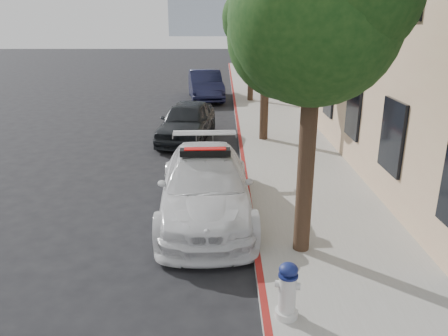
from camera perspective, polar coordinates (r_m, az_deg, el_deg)
ground at (r=10.31m, az=-8.18°, el=-5.64°), size 120.00×120.00×0.00m
sidewalk at (r=19.85m, az=6.15°, el=6.61°), size 3.20×50.00×0.15m
curb_strip at (r=19.74m, az=1.67°, el=6.64°), size 0.12×50.00×0.15m
building at (r=25.51m, az=18.68°, el=19.61°), size 8.00×36.00×10.00m
tree_near at (r=7.43m, az=12.11°, el=18.74°), size 2.92×2.82×5.62m
tree_mid at (r=15.35m, az=5.72°, el=18.45°), size 2.77×2.64×5.43m
tree_far at (r=23.32m, az=3.72°, el=19.15°), size 3.10×3.00×5.81m
police_car at (r=9.74m, az=-2.41°, el=-2.32°), size 2.25×5.06×1.59m
parked_car_mid at (r=16.10m, az=-4.85°, el=6.12°), size 2.22×4.39×1.43m
parked_car_far at (r=24.65m, az=-2.45°, el=10.77°), size 2.27×4.99×1.59m
fire_hydrant at (r=6.51m, az=8.28°, el=-15.62°), size 0.37×0.34×0.87m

